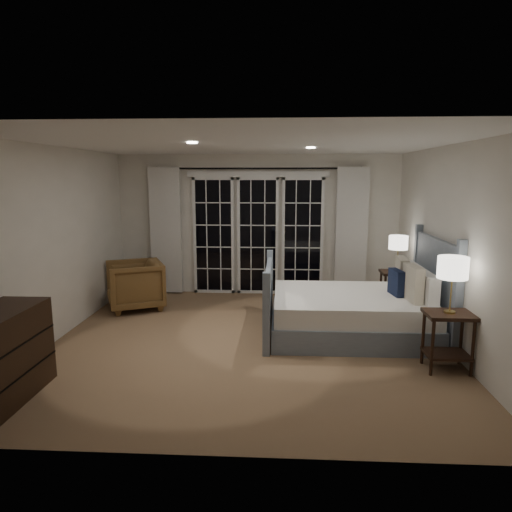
# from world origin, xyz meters

# --- Properties ---
(floor) EXTENTS (5.00, 5.00, 0.00)m
(floor) POSITION_xyz_m (0.00, 0.00, 0.00)
(floor) COLOR #806045
(floor) RESTS_ON ground
(ceiling) EXTENTS (5.00, 5.00, 0.00)m
(ceiling) POSITION_xyz_m (0.00, 0.00, 2.50)
(ceiling) COLOR white
(ceiling) RESTS_ON wall_back
(wall_left) EXTENTS (0.02, 5.00, 2.50)m
(wall_left) POSITION_xyz_m (-2.50, 0.00, 1.25)
(wall_left) COLOR beige
(wall_left) RESTS_ON floor
(wall_right) EXTENTS (0.02, 5.00, 2.50)m
(wall_right) POSITION_xyz_m (2.50, 0.00, 1.25)
(wall_right) COLOR beige
(wall_right) RESTS_ON floor
(wall_back) EXTENTS (5.00, 0.02, 2.50)m
(wall_back) POSITION_xyz_m (0.00, 2.50, 1.25)
(wall_back) COLOR beige
(wall_back) RESTS_ON floor
(wall_front) EXTENTS (5.00, 0.02, 2.50)m
(wall_front) POSITION_xyz_m (0.00, -2.50, 1.25)
(wall_front) COLOR beige
(wall_front) RESTS_ON floor
(french_doors) EXTENTS (2.50, 0.04, 2.20)m
(french_doors) POSITION_xyz_m (0.00, 2.46, 1.09)
(french_doors) COLOR black
(french_doors) RESTS_ON wall_back
(curtain_rod) EXTENTS (3.50, 0.03, 0.03)m
(curtain_rod) POSITION_xyz_m (0.00, 2.40, 2.25)
(curtain_rod) COLOR black
(curtain_rod) RESTS_ON wall_back
(curtain_left) EXTENTS (0.55, 0.10, 2.25)m
(curtain_left) POSITION_xyz_m (-1.65, 2.38, 1.15)
(curtain_left) COLOR silver
(curtain_left) RESTS_ON curtain_rod
(curtain_right) EXTENTS (0.55, 0.10, 2.25)m
(curtain_right) POSITION_xyz_m (1.65, 2.38, 1.15)
(curtain_right) COLOR silver
(curtain_right) RESTS_ON curtain_rod
(downlight_a) EXTENTS (0.12, 0.12, 0.01)m
(downlight_a) POSITION_xyz_m (0.80, 0.60, 2.49)
(downlight_a) COLOR white
(downlight_a) RESTS_ON ceiling
(downlight_b) EXTENTS (0.12, 0.12, 0.01)m
(downlight_b) POSITION_xyz_m (-0.60, -0.40, 2.49)
(downlight_b) COLOR white
(downlight_b) RESTS_ON ceiling
(bed) EXTENTS (2.26, 1.62, 1.32)m
(bed) POSITION_xyz_m (1.42, 0.33, 0.33)
(bed) COLOR gray
(bed) RESTS_ON floor
(nightstand_left) EXTENTS (0.50, 0.40, 0.65)m
(nightstand_left) POSITION_xyz_m (2.25, -0.78, 0.43)
(nightstand_left) COLOR black
(nightstand_left) RESTS_ON floor
(nightstand_right) EXTENTS (0.49, 0.39, 0.64)m
(nightstand_right) POSITION_xyz_m (2.25, 1.50, 0.42)
(nightstand_right) COLOR black
(nightstand_right) RESTS_ON floor
(lamp_left) EXTENTS (0.32, 0.32, 0.62)m
(lamp_left) POSITION_xyz_m (2.25, -0.78, 1.15)
(lamp_left) COLOR tan
(lamp_left) RESTS_ON nightstand_left
(lamp_right) EXTENTS (0.29, 0.29, 0.57)m
(lamp_right) POSITION_xyz_m (2.25, 1.50, 1.09)
(lamp_right) COLOR tan
(lamp_right) RESTS_ON nightstand_right
(armchair) EXTENTS (1.12, 1.11, 0.78)m
(armchair) POSITION_xyz_m (-1.93, 1.37, 0.39)
(armchair) COLOR brown
(armchair) RESTS_ON floor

